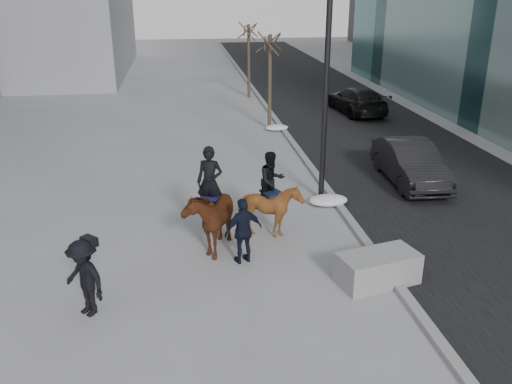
{
  "coord_description": "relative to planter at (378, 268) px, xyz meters",
  "views": [
    {
      "loc": [
        -1.89,
        -12.25,
        6.77
      ],
      "look_at": [
        0.0,
        1.2,
        1.5
      ],
      "focal_mm": 38.0,
      "sensor_mm": 36.0,
      "label": 1
    }
  ],
  "objects": [
    {
      "name": "tree_far",
      "position": [
        -0.19,
        22.9,
        2.07
      ],
      "size": [
        1.2,
        1.2,
        4.9
      ],
      "primitive_type": null,
      "color": "#3D2F24",
      "rests_on": "ground"
    },
    {
      "name": "mounted_right",
      "position": [
        -2.07,
        2.97,
        0.6
      ],
      "size": [
        1.73,
        1.82,
        2.44
      ],
      "color": "#503010",
      "rests_on": "ground"
    },
    {
      "name": "car_far",
      "position": [
        5.14,
        17.64,
        0.34
      ],
      "size": [
        2.45,
        5.1,
        1.43
      ],
      "primitive_type": "imported",
      "rotation": [
        0.0,
        0.0,
        3.23
      ],
      "color": "black",
      "rests_on": "ground"
    },
    {
      "name": "snow_piles",
      "position": [
        0.11,
        8.85,
        -0.23
      ],
      "size": [
        1.28,
        10.36,
        0.32
      ],
      "color": "silver",
      "rests_on": "ground"
    },
    {
      "name": "feeder",
      "position": [
        -3.06,
        1.49,
        0.5
      ],
      "size": [
        1.11,
        1.01,
        1.75
      ],
      "color": "black",
      "rests_on": "ground"
    },
    {
      "name": "tree_near",
      "position": [
        -0.19,
        14.91,
        2.13
      ],
      "size": [
        1.2,
        1.2,
        5.01
      ],
      "primitive_type": null,
      "color": "#32241D",
      "rests_on": "ground"
    },
    {
      "name": "mounted_left",
      "position": [
        -3.82,
        2.44,
        0.66
      ],
      "size": [
        1.65,
        2.37,
        2.8
      ],
      "color": "#4E220F",
      "rests_on": "ground"
    },
    {
      "name": "ground",
      "position": [
        -2.59,
        1.35,
        -0.38
      ],
      "size": [
        120.0,
        120.0,
        0.0
      ],
      "primitive_type": "plane",
      "color": "gray",
      "rests_on": "ground"
    },
    {
      "name": "curb",
      "position": [
        0.41,
        11.35,
        -0.32
      ],
      "size": [
        0.25,
        90.0,
        0.12
      ],
      "primitive_type": "cube",
      "color": "gray",
      "rests_on": "ground"
    },
    {
      "name": "car_near",
      "position": [
        3.55,
        6.6,
        0.36
      ],
      "size": [
        1.78,
        4.58,
        1.49
      ],
      "primitive_type": "imported",
      "rotation": [
        0.0,
        0.0,
        -0.05
      ],
      "color": "black",
      "rests_on": "ground"
    },
    {
      "name": "camera_crew",
      "position": [
        -6.7,
        -0.39,
        0.51
      ],
      "size": [
        1.27,
        1.26,
        1.75
      ],
      "color": "black",
      "rests_on": "ground"
    },
    {
      "name": "lamppost",
      "position": [
        0.01,
        5.56,
        4.61
      ],
      "size": [
        0.25,
        1.37,
        9.09
      ],
      "color": "black",
      "rests_on": "ground"
    },
    {
      "name": "planter",
      "position": [
        0.0,
        0.0,
        0.0
      ],
      "size": [
        2.07,
        1.38,
        0.76
      ],
      "primitive_type": "cube",
      "rotation": [
        0.0,
        0.0,
        0.24
      ],
      "color": "gray",
      "rests_on": "ground"
    },
    {
      "name": "road",
      "position": [
        4.41,
        11.35,
        -0.38
      ],
      "size": [
        8.0,
        90.0,
        0.01
      ],
      "primitive_type": "cube",
      "color": "black",
      "rests_on": "ground"
    }
  ]
}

